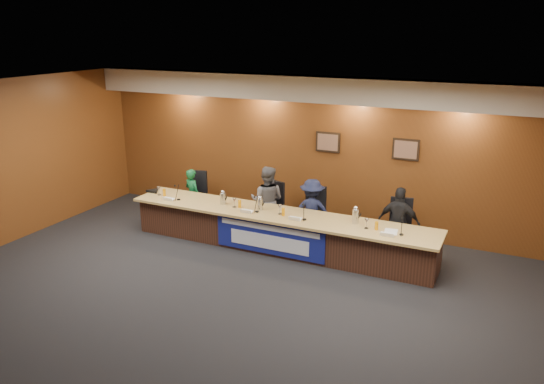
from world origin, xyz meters
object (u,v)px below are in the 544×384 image
(banner, at_px, (269,238))
(dais_body, at_px, (279,232))
(office_chair_b, at_px, (269,211))
(speakerphone, at_px, (153,191))
(panelist_b, at_px, (267,201))
(carafe_left, at_px, (223,199))
(carafe_mid, at_px, (260,204))
(office_chair_d, at_px, (399,231))
(panelist_c, at_px, (312,211))
(panelist_d, at_px, (399,223))
(carafe_right, at_px, (356,216))
(office_chair_c, at_px, (313,218))
(panelist_a, at_px, (193,195))
(office_chair_a, at_px, (195,199))

(banner, bearing_deg, dais_body, 90.00)
(banner, distance_m, office_chair_b, 1.25)
(speakerphone, bearing_deg, panelist_b, 13.35)
(carafe_left, height_order, carafe_mid, carafe_left)
(office_chair_d, relative_size, carafe_left, 2.12)
(panelist_c, bearing_deg, panelist_b, -17.61)
(banner, bearing_deg, panelist_c, 66.59)
(panelist_c, height_order, carafe_left, panelist_c)
(panelist_d, relative_size, carafe_left, 5.99)
(dais_body, distance_m, office_chair_b, 0.90)
(panelist_d, height_order, carafe_right, panelist_d)
(carafe_mid, bearing_deg, office_chair_c, 40.69)
(panelist_d, bearing_deg, banner, 29.06)
(panelist_a, xyz_separation_m, office_chair_a, (0.00, 0.10, -0.11))
(office_chair_c, bearing_deg, dais_body, -131.28)
(banner, distance_m, carafe_right, 1.64)
(banner, bearing_deg, panelist_d, 25.31)
(panelist_c, height_order, office_chair_d, panelist_c)
(banner, xyz_separation_m, office_chair_b, (-0.54, 1.12, 0.10))
(office_chair_a, distance_m, speakerphone, 0.95)
(panelist_a, xyz_separation_m, panelist_d, (4.52, 0.00, 0.08))
(office_chair_b, bearing_deg, speakerphone, -148.38)
(panelist_a, height_order, office_chair_d, panelist_a)
(panelist_c, relative_size, carafe_right, 4.95)
(panelist_a, height_order, carafe_right, panelist_a)
(office_chair_a, bearing_deg, panelist_c, -15.30)
(speakerphone, bearing_deg, office_chair_c, 11.22)
(banner, distance_m, speakerphone, 3.02)
(office_chair_c, relative_size, office_chair_d, 1.00)
(banner, distance_m, panelist_a, 2.58)
(office_chair_a, relative_size, carafe_right, 1.82)
(dais_body, distance_m, banner, 0.42)
(panelist_b, height_order, carafe_mid, panelist_b)
(office_chair_a, bearing_deg, carafe_right, -22.82)
(dais_body, distance_m, carafe_mid, 0.64)
(panelist_c, distance_m, speakerphone, 3.46)
(office_chair_b, relative_size, office_chair_d, 1.00)
(speakerphone, bearing_deg, banner, -8.59)
(panelist_c, height_order, carafe_mid, panelist_c)
(panelist_a, xyz_separation_m, office_chair_d, (4.52, 0.10, -0.11))
(office_chair_b, xyz_separation_m, carafe_left, (-0.67, -0.73, 0.38))
(office_chair_d, distance_m, carafe_mid, 2.68)
(carafe_mid, height_order, speakerphone, carafe_mid)
(panelist_c, bearing_deg, speakerphone, -8.02)
(panelist_a, distance_m, panelist_b, 1.82)
(panelist_c, bearing_deg, panelist_d, 162.39)
(banner, relative_size, office_chair_c, 4.58)
(carafe_mid, bearing_deg, banner, -45.96)
(dais_body, relative_size, banner, 2.73)
(dais_body, relative_size, carafe_mid, 26.96)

